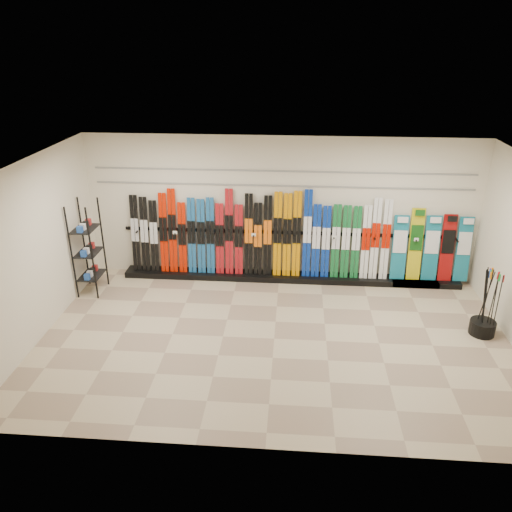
{
  "coord_description": "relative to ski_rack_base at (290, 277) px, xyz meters",
  "views": [
    {
      "loc": [
        0.25,
        -7.25,
        4.79
      ],
      "look_at": [
        -0.39,
        1.0,
        1.1
      ],
      "focal_mm": 35.0,
      "sensor_mm": 36.0,
      "label": 1
    }
  ],
  "objects": [
    {
      "name": "skis",
      "position": [
        -0.68,
        0.04,
        0.88
      ],
      "size": [
        5.38,
        0.22,
        1.84
      ],
      "color": "black",
      "rests_on": "ski_rack_base"
    },
    {
      "name": "slatwall_rail_0",
      "position": [
        -0.22,
        0.2,
        1.94
      ],
      "size": [
        7.6,
        0.02,
        0.03
      ],
      "primitive_type": "cube",
      "color": "gray",
      "rests_on": "back_wall"
    },
    {
      "name": "accessory_rack",
      "position": [
        -3.97,
        -0.81,
        0.89
      ],
      "size": [
        0.4,
        0.6,
        1.89
      ],
      "primitive_type": "cube",
      "color": "black",
      "rests_on": "floor"
    },
    {
      "name": "back_wall",
      "position": [
        -0.22,
        0.22,
        1.44
      ],
      "size": [
        8.0,
        0.0,
        8.0
      ],
      "primitive_type": "plane",
      "rotation": [
        1.57,
        0.0,
        0.0
      ],
      "color": "beige",
      "rests_on": "floor"
    },
    {
      "name": "floor",
      "position": [
        -0.22,
        -2.28,
        -0.06
      ],
      "size": [
        8.0,
        8.0,
        0.0
      ],
      "primitive_type": "plane",
      "color": "gray",
      "rests_on": "ground"
    },
    {
      "name": "slatwall_rail_1",
      "position": [
        -0.22,
        0.2,
        2.24
      ],
      "size": [
        7.6,
        0.02,
        0.03
      ],
      "primitive_type": "cube",
      "color": "gray",
      "rests_on": "back_wall"
    },
    {
      "name": "pole_bin",
      "position": [
        3.38,
        -1.84,
        0.07
      ],
      "size": [
        0.43,
        0.43,
        0.25
      ],
      "primitive_type": "cylinder",
      "color": "black",
      "rests_on": "floor"
    },
    {
      "name": "ski_poles",
      "position": [
        3.39,
        -1.81,
        0.55
      ],
      "size": [
        0.24,
        0.38,
        1.18
      ],
      "color": "black",
      "rests_on": "pole_bin"
    },
    {
      "name": "snowboards",
      "position": [
        2.86,
        0.07,
        0.75
      ],
      "size": [
        1.57,
        0.23,
        1.49
      ],
      "color": "#14728C",
      "rests_on": "ski_rack_base"
    },
    {
      "name": "ceiling",
      "position": [
        -0.22,
        -2.28,
        2.94
      ],
      "size": [
        8.0,
        8.0,
        0.0
      ],
      "primitive_type": "plane",
      "rotation": [
        3.14,
        0.0,
        0.0
      ],
      "color": "silver",
      "rests_on": "back_wall"
    },
    {
      "name": "left_wall",
      "position": [
        -4.22,
        -2.28,
        1.44
      ],
      "size": [
        0.0,
        5.0,
        5.0
      ],
      "primitive_type": "plane",
      "rotation": [
        1.57,
        0.0,
        1.57
      ],
      "color": "beige",
      "rests_on": "floor"
    },
    {
      "name": "ski_rack_base",
      "position": [
        0.0,
        0.0,
        0.0
      ],
      "size": [
        8.0,
        0.4,
        0.12
      ],
      "primitive_type": "cube",
      "color": "black",
      "rests_on": "floor"
    }
  ]
}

